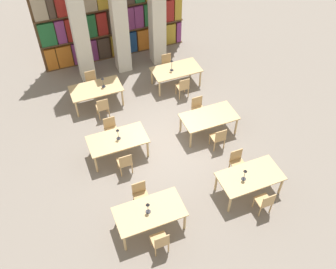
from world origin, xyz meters
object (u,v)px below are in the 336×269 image
Objects in this scene: desk_lamp_1 at (245,173)px; chair_11 at (167,64)px; chair_4 at (125,162)px; chair_6 at (219,137)px; reading_table_1 at (250,177)px; chair_10 at (183,87)px; desk_lamp_4 at (172,63)px; chair_0 at (160,241)px; chair_3 at (237,162)px; chair_7 at (198,108)px; reading_table_2 at (118,141)px; chair_1 at (140,194)px; chair_8 at (103,107)px; chair_9 at (92,82)px; desk_lamp_2 at (118,132)px; reading_table_5 at (176,71)px; chair_2 at (265,202)px; desk_lamp_0 at (148,206)px; desk_lamp_3 at (103,81)px; reading_table_4 at (96,90)px; pillar_left at (75,7)px; chair_5 at (111,129)px; reading_table_3 at (209,118)px; reading_table_0 at (150,213)px.

desk_lamp_1 reaches higher than chair_11.
chair_6 is (3.14, -0.14, 0.00)m from chair_4.
reading_table_1 is 4.78m from chair_10.
reading_table_1 is at bearing -88.43° from desk_lamp_4.
chair_0 is 3.52m from chair_3.
desk_lamp_4 is (-0.15, 2.07, 0.58)m from chair_7.
reading_table_2 is (-0.03, 3.65, 0.19)m from chair_0.
chair_1 and chair_3 have the same top height.
chair_8 and chair_9 have the same top height.
desk_lamp_2 is at bearing 137.31° from reading_table_1.
chair_9 is (0.00, 1.56, 0.00)m from chair_8.
chair_1 reaches higher than reading_table_5.
desk_lamp_1 is at bearing 164.68° from chair_1.
desk_lamp_1 is at bearing 111.21° from chair_2.
reading_table_1 is at bearing 116.03° from chair_9.
chair_3 is at bearing 119.47° from chair_9.
chair_11 is (3.12, 6.37, -0.52)m from desk_lamp_0.
desk_lamp_3 reaches higher than reading_table_1.
desk_lamp_0 reaches higher than reading_table_4.
pillar_left is at bearing 110.83° from desk_lamp_1.
desk_lamp_2 reaches higher than chair_10.
desk_lamp_3 is at bearing 164.47° from chair_10.
chair_9 is 3.12m from desk_lamp_4.
chair_5 is at bearing 40.98° from chair_11.
reading_table_5 is 0.80m from chair_11.
chair_7 is (3.14, -0.14, 0.00)m from chair_5.
desk_lamp_4 is (2.92, -1.84, -1.94)m from pillar_left.
reading_table_3 is at bearing 90.57° from chair_11.
chair_9 is at bearing 89.75° from reading_table_2.
reading_table_3 is at bearing 89.50° from reading_table_1.
chair_9 is 1.00× the size of chair_11.
chair_2 is 0.47× the size of reading_table_4.
chair_9 is 1.01m from desk_lamp_3.
chair_11 reaches higher than reading_table_5.
chair_3 is (0.05, 0.78, -0.19)m from reading_table_1.
chair_6 is at bearing 151.57° from chair_5.
reading_table_3 is at bearing 40.87° from desk_lamp_0.
chair_4 is at bearing -21.81° from chair_3.
chair_0 reaches higher than reading_table_2.
chair_4 is 4.31m from chair_9.
chair_7 is at bearing 11.65° from reading_table_2.
chair_2 reaches higher than reading_table_0.
chair_2 and chair_3 have the same top height.
chair_10 is (0.23, 4.80, -0.54)m from desk_lamp_1.
pillar_left reaches higher than chair_9.
reading_table_4 is at bearing 90.23° from chair_0.
pillar_left is 6.82× the size of chair_0.
reading_table_2 is 3.92× the size of desk_lamp_4.
reading_table_2 is (-0.03, 2.87, 0.00)m from reading_table_0.
desk_lamp_1 is 3.61m from chair_4.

